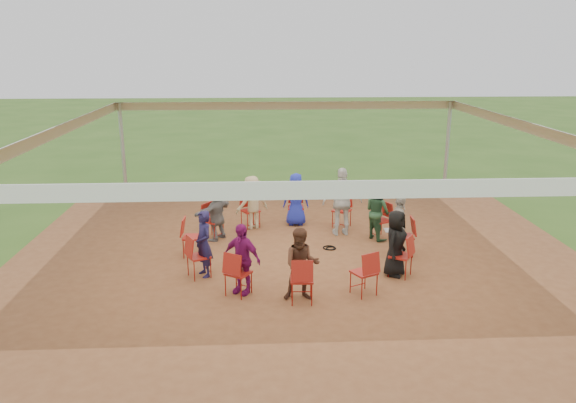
{
  "coord_description": "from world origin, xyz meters",
  "views": [
    {
      "loc": [
        -0.84,
        -12.02,
        4.66
      ],
      "look_at": [
        -0.22,
        0.3,
        1.21
      ],
      "focal_mm": 35.0,
      "sensor_mm": 36.0,
      "label": 1
    }
  ],
  "objects_px": {
    "chair_0": "(404,237)",
    "person_seated_8": "(396,243)",
    "chair_3": "(296,207)",
    "chair_5": "(213,221)",
    "person_seated_1": "(377,211)",
    "person_seated_7": "(302,264)",
    "laptop": "(392,228)",
    "person_seated_5": "(204,244)",
    "chair_8": "(238,273)",
    "chair_9": "(302,280)",
    "chair_4": "(250,211)",
    "chair_7": "(199,257)",
    "cable_coil": "(330,248)",
    "chair_6": "(192,237)",
    "chair_2": "(342,211)",
    "chair_10": "(364,273)",
    "person_seated_2": "(296,199)",
    "person_seated_3": "(252,203)",
    "standing_person": "(342,202)",
    "person_seated_6": "(242,259)",
    "person_seated_4": "(216,212)",
    "chair_1": "(381,221)",
    "person_seated_0": "(399,226)",
    "chair_11": "(400,256)"
  },
  "relations": [
    {
      "from": "chair_1",
      "to": "chair_7",
      "type": "relative_size",
      "value": 1.0
    },
    {
      "from": "chair_3",
      "to": "chair_11",
      "type": "distance_m",
      "value": 4.17
    },
    {
      "from": "chair_6",
      "to": "person_seated_6",
      "type": "distance_m",
      "value": 2.37
    },
    {
      "from": "chair_7",
      "to": "cable_coil",
      "type": "distance_m",
      "value": 3.32
    },
    {
      "from": "chair_2",
      "to": "person_seated_2",
      "type": "height_order",
      "value": "person_seated_2"
    },
    {
      "from": "person_seated_1",
      "to": "person_seated_7",
      "type": "height_order",
      "value": "same"
    },
    {
      "from": "person_seated_5",
      "to": "person_seated_8",
      "type": "height_order",
      "value": "same"
    },
    {
      "from": "laptop",
      "to": "person_seated_5",
      "type": "bearing_deg",
      "value": 105.57
    },
    {
      "from": "person_seated_6",
      "to": "laptop",
      "type": "height_order",
      "value": "person_seated_6"
    },
    {
      "from": "chair_10",
      "to": "standing_person",
      "type": "height_order",
      "value": "standing_person"
    },
    {
      "from": "chair_8",
      "to": "chair_9",
      "type": "relative_size",
      "value": 1.0
    },
    {
      "from": "chair_5",
      "to": "chair_8",
      "type": "distance_m",
      "value": 3.41
    },
    {
      "from": "chair_2",
      "to": "chair_10",
      "type": "height_order",
      "value": "same"
    },
    {
      "from": "chair_6",
      "to": "person_seated_7",
      "type": "bearing_deg",
      "value": 46.46
    },
    {
      "from": "chair_8",
      "to": "person_seated_4",
      "type": "relative_size",
      "value": 0.64
    },
    {
      "from": "chair_0",
      "to": "person_seated_6",
      "type": "distance_m",
      "value": 4.08
    },
    {
      "from": "chair_8",
      "to": "person_seated_1",
      "type": "bearing_deg",
      "value": 75.39
    },
    {
      "from": "chair_4",
      "to": "person_seated_5",
      "type": "height_order",
      "value": "person_seated_5"
    },
    {
      "from": "chair_4",
      "to": "person_seated_1",
      "type": "distance_m",
      "value": 3.33
    },
    {
      "from": "person_seated_4",
      "to": "cable_coil",
      "type": "relative_size",
      "value": 4.5
    },
    {
      "from": "chair_6",
      "to": "chair_4",
      "type": "bearing_deg",
      "value": 150.0
    },
    {
      "from": "chair_11",
      "to": "standing_person",
      "type": "height_order",
      "value": "standing_person"
    },
    {
      "from": "person_seated_3",
      "to": "person_seated_4",
      "type": "relative_size",
      "value": 1.0
    },
    {
      "from": "standing_person",
      "to": "person_seated_8",
      "type": "bearing_deg",
      "value": 100.08
    },
    {
      "from": "chair_8",
      "to": "person_seated_5",
      "type": "distance_m",
      "value": 1.25
    },
    {
      "from": "chair_1",
      "to": "person_seated_0",
      "type": "distance_m",
      "value": 1.25
    },
    {
      "from": "chair_9",
      "to": "person_seated_0",
      "type": "distance_m",
      "value": 3.33
    },
    {
      "from": "chair_1",
      "to": "chair_4",
      "type": "height_order",
      "value": "same"
    },
    {
      "from": "chair_2",
      "to": "chair_6",
      "type": "height_order",
      "value": "same"
    },
    {
      "from": "chair_7",
      "to": "chair_8",
      "type": "height_order",
      "value": "same"
    },
    {
      "from": "person_seated_0",
      "to": "cable_coil",
      "type": "distance_m",
      "value": 1.73
    },
    {
      "from": "standing_person",
      "to": "laptop",
      "type": "distance_m",
      "value": 1.77
    },
    {
      "from": "chair_8",
      "to": "person_seated_2",
      "type": "distance_m",
      "value": 4.54
    },
    {
      "from": "laptop",
      "to": "cable_coil",
      "type": "bearing_deg",
      "value": 72.3
    },
    {
      "from": "chair_3",
      "to": "standing_person",
      "type": "bearing_deg",
      "value": 140.33
    },
    {
      "from": "chair_0",
      "to": "person_seated_8",
      "type": "relative_size",
      "value": 0.64
    },
    {
      "from": "chair_1",
      "to": "chair_6",
      "type": "distance_m",
      "value": 4.65
    },
    {
      "from": "person_seated_7",
      "to": "person_seated_8",
      "type": "relative_size",
      "value": 1.0
    },
    {
      "from": "laptop",
      "to": "person_seated_7",
      "type": "bearing_deg",
      "value": 137.12
    },
    {
      "from": "person_seated_1",
      "to": "cable_coil",
      "type": "height_order",
      "value": "person_seated_1"
    },
    {
      "from": "chair_6",
      "to": "standing_person",
      "type": "height_order",
      "value": "standing_person"
    },
    {
      "from": "chair_4",
      "to": "chair_9",
      "type": "xyz_separation_m",
      "value": [
        1.02,
        -4.54,
        0.0
      ]
    },
    {
      "from": "chair_0",
      "to": "chair_7",
      "type": "bearing_deg",
      "value": 105.0
    },
    {
      "from": "chair_0",
      "to": "person_seated_7",
      "type": "distance_m",
      "value": 3.33
    },
    {
      "from": "chair_3",
      "to": "chair_5",
      "type": "distance_m",
      "value": 2.41
    },
    {
      "from": "chair_5",
      "to": "person_seated_8",
      "type": "bearing_deg",
      "value": 90.0
    },
    {
      "from": "chair_0",
      "to": "person_seated_4",
      "type": "bearing_deg",
      "value": 75.39
    },
    {
      "from": "person_seated_3",
      "to": "person_seated_7",
      "type": "height_order",
      "value": "same"
    },
    {
      "from": "chair_2",
      "to": "person_seated_0",
      "type": "xyz_separation_m",
      "value": [
        1.0,
        -2.13,
        0.26
      ]
    },
    {
      "from": "person_seated_3",
      "to": "person_seated_8",
      "type": "bearing_deg",
      "value": 105.0
    }
  ]
}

